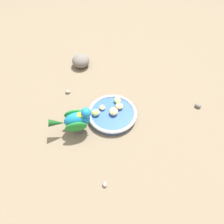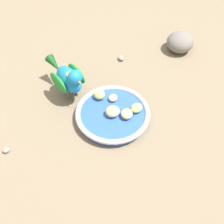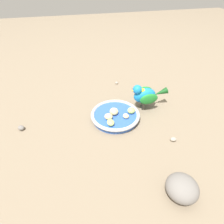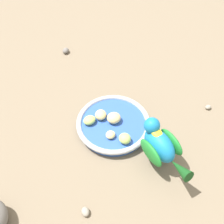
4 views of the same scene
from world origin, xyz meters
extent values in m
plane|color=#756651|center=(0.00, 0.00, 0.00)|extent=(4.00, 4.00, 0.00)
cylinder|color=#2D56B7|center=(-0.01, 0.01, 0.01)|extent=(0.18, 0.18, 0.02)
torus|color=#B7BABF|center=(-0.01, 0.01, 0.02)|extent=(0.20, 0.20, 0.01)
ellipsoid|color=#E5C67F|center=(-0.02, 0.02, 0.03)|extent=(0.04, 0.04, 0.03)
ellipsoid|color=#B2CC66|center=(0.05, 0.01, 0.03)|extent=(0.04, 0.04, 0.02)
ellipsoid|color=#B2CC66|center=(-0.05, -0.04, 0.03)|extent=(0.03, 0.03, 0.02)
ellipsoid|color=#E5C67F|center=(-0.05, -0.01, 0.03)|extent=(0.04, 0.04, 0.02)
ellipsoid|color=#E5C67F|center=(0.02, -0.01, 0.03)|extent=(0.03, 0.03, 0.02)
cylinder|color=#59544C|center=(0.12, 0.04, 0.01)|extent=(0.01, 0.01, 0.03)
cylinder|color=#59544C|center=(0.12, 0.07, 0.01)|extent=(0.01, 0.01, 0.03)
ellipsoid|color=#197AB7|center=(0.12, 0.06, 0.06)|extent=(0.09, 0.05, 0.06)
ellipsoid|color=#1E7F2D|center=(0.13, 0.03, 0.06)|extent=(0.08, 0.02, 0.05)
ellipsoid|color=#1E7F2D|center=(0.13, 0.09, 0.06)|extent=(0.08, 0.02, 0.05)
cone|color=#144719|center=(0.19, 0.06, 0.07)|extent=(0.06, 0.03, 0.04)
sphere|color=#197AB7|center=(0.09, 0.06, 0.10)|extent=(0.04, 0.04, 0.04)
cone|color=orange|center=(0.07, 0.06, 0.09)|extent=(0.02, 0.01, 0.01)
ellipsoid|color=yellow|center=(0.11, 0.06, 0.09)|extent=(0.03, 0.02, 0.01)
ellipsoid|color=slate|center=(0.08, -0.34, 0.03)|extent=(0.10, 0.10, 0.06)
ellipsoid|color=gray|center=(0.15, -0.15, 0.01)|extent=(0.02, 0.02, 0.01)
ellipsoid|color=gray|center=(0.06, 0.28, 0.01)|extent=(0.02, 0.02, 0.01)
camera|label=1|loc=(0.08, 0.50, 0.63)|focal=31.72mm
camera|label=2|loc=(-0.38, 0.30, 0.58)|focal=44.76mm
camera|label=3|loc=(-0.16, -0.55, 0.50)|focal=30.21mm
camera|label=4|loc=(0.36, -0.21, 0.59)|focal=43.63mm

